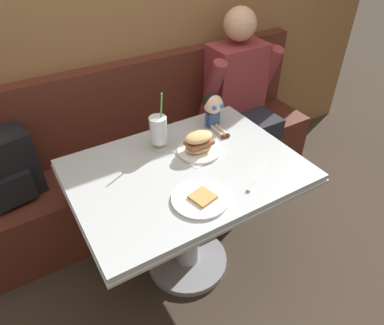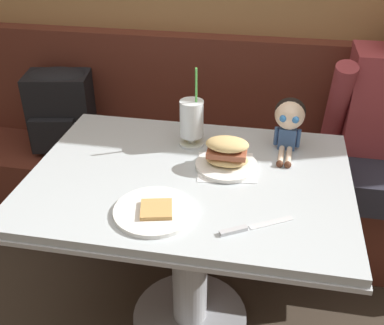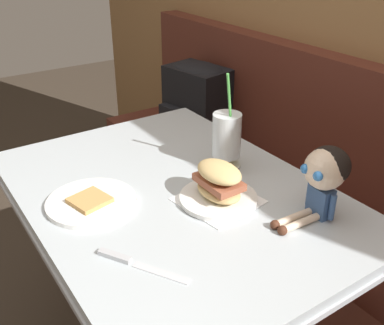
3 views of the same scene
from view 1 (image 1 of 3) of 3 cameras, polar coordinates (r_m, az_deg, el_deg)
The scene contains 11 objects.
ground_plane at distance 2.14m, azimuth 1.81°, elevation -19.24°, with size 8.00×8.00×0.00m, color #382D23.
wood_panel_wall at distance 2.21m, azimuth -13.47°, elevation 21.08°, with size 4.40×0.08×2.40m, color olive.
booth_bench at distance 2.40m, azimuth -8.51°, elevation -0.61°, with size 2.60×0.48×1.00m.
diner_table at distance 1.82m, azimuth -0.93°, elevation -5.66°, with size 1.11×0.81×0.74m.
toast_plate at distance 1.51m, azimuth 1.35°, elevation -5.93°, with size 0.25×0.25×0.03m.
milkshake_glass at distance 1.78m, azimuth -5.50°, elevation 5.16°, with size 0.10×0.10×0.32m.
sandwich_plate at distance 1.77m, azimuth 1.12°, elevation 2.89°, with size 0.23×0.23×0.12m.
butter_knife at distance 1.63m, azimuth 10.12°, elevation -3.09°, with size 0.21×0.14×0.01m.
seated_doll at distance 1.95m, azimuth 3.47°, elevation 9.26°, with size 0.12×0.22×0.20m.
backpack at distance 2.09m, azimuth -28.37°, elevation -0.38°, with size 0.33×0.29×0.41m.
diner_patron at distance 2.47m, azimuth 7.63°, elevation 12.14°, with size 0.55×0.48×0.81m.
Camera 1 is at (-0.66, -0.97, 1.79)m, focal length 32.58 mm.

